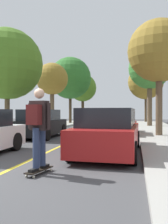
# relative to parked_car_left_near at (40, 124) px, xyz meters

# --- Properties ---
(center_line) EXTENTS (0.12, 39.20, 0.01)m
(center_line) POSITION_rel_parked_car_left_near_xyz_m (2.11, -3.52, -0.72)
(center_line) COLOR gold
(center_line) RESTS_ON ground
(parked_car_left_near) EXTENTS (2.02, 4.24, 1.51)m
(parked_car_left_near) POSITION_rel_parked_car_left_near_xyz_m (0.00, 0.00, 0.00)
(parked_car_left_near) COLOR black
(parked_car_left_near) RESTS_ON ground
(parked_car_right_nearest) EXTENTS (2.03, 4.67, 1.50)m
(parked_car_right_nearest) POSITION_rel_parked_car_left_near_xyz_m (4.23, -4.32, 0.02)
(parked_car_right_nearest) COLOR maroon
(parked_car_right_nearest) RESTS_ON ground
(parked_car_right_near) EXTENTS (1.93, 4.59, 1.36)m
(parked_car_right_near) POSITION_rel_parked_car_left_near_xyz_m (4.23, 1.91, -0.07)
(parked_car_right_near) COLOR maroon
(parked_car_right_near) RESTS_ON ground
(street_tree_left_nearest) EXTENTS (4.06, 4.06, 6.01)m
(street_tree_left_nearest) POSITION_rel_parked_car_left_near_xyz_m (-2.09, 0.26, 3.39)
(street_tree_left_nearest) COLOR brown
(street_tree_left_nearest) RESTS_ON sidewalk_left
(street_tree_left_near) EXTENTS (2.80, 2.80, 5.54)m
(street_tree_left_near) POSITION_rel_parked_car_left_near_xyz_m (-2.09, 7.90, 3.51)
(street_tree_left_near) COLOR brown
(street_tree_left_near) RESTS_ON sidewalk_left
(street_tree_left_far) EXTENTS (4.69, 4.69, 7.37)m
(street_tree_left_far) POSITION_rel_parked_car_left_near_xyz_m (-2.09, 13.99, 4.43)
(street_tree_left_far) COLOR #3D2D1E
(street_tree_left_far) RESTS_ON sidewalk_left
(street_tree_left_farthest) EXTENTS (3.81, 3.81, 6.47)m
(street_tree_left_farthest) POSITION_rel_parked_car_left_near_xyz_m (-2.09, 20.59, 3.96)
(street_tree_left_farthest) COLOR #3D2D1E
(street_tree_left_farthest) RESTS_ON sidewalk_left
(street_tree_right_nearest) EXTENTS (3.35, 3.35, 6.21)m
(street_tree_right_nearest) POSITION_rel_parked_car_left_near_xyz_m (6.32, 1.18, 3.92)
(street_tree_right_nearest) COLOR brown
(street_tree_right_nearest) RESTS_ON sidewalk_right
(street_tree_right_near) EXTENTS (3.73, 3.73, 7.01)m
(street_tree_right_near) POSITION_rel_parked_car_left_near_xyz_m (6.32, 10.04, 4.52)
(street_tree_right_near) COLOR brown
(street_tree_right_near) RESTS_ON sidewalk_right
(street_tree_right_far) EXTENTS (4.33, 4.33, 7.10)m
(street_tree_right_far) POSITION_rel_parked_car_left_near_xyz_m (6.32, 18.56, 4.34)
(street_tree_right_far) COLOR #4C3823
(street_tree_right_far) RESTS_ON sidewalk_right
(skateboard) EXTENTS (0.39, 0.87, 0.10)m
(skateboard) POSITION_rel_parked_car_left_near_xyz_m (2.97, -7.28, -0.63)
(skateboard) COLOR black
(skateboard) RESTS_ON ground
(skateboarder) EXTENTS (0.59, 0.71, 1.82)m
(skateboarder) POSITION_rel_parked_car_left_near_xyz_m (2.96, -7.31, 0.42)
(skateboarder) COLOR black
(skateboarder) RESTS_ON skateboard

